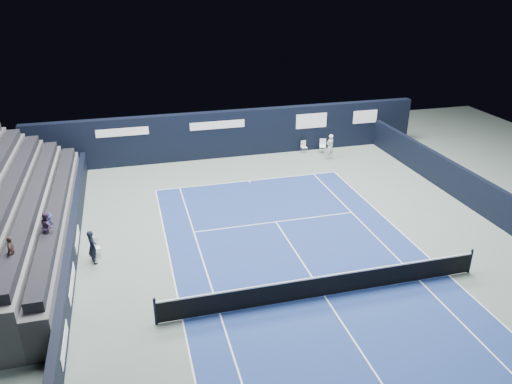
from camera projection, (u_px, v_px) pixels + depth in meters
ground at (307, 269)px, 20.98m from camera, size 48.00×48.00×0.00m
court_surface at (325, 296)px, 19.22m from camera, size 10.97×23.77×0.01m
enclosure_wall_right at (466, 187)px, 26.62m from camera, size 0.30×22.00×1.80m
folding_chair_back_a at (323, 143)px, 34.15m from camera, size 0.53×0.55×0.95m
folding_chair_back_b at (304, 146)px, 34.16m from camera, size 0.40×0.39×0.83m
line_judge_chair at (95, 246)px, 21.79m from camera, size 0.45×0.44×0.84m
line_judge at (92, 247)px, 21.11m from camera, size 0.54×0.66×1.54m
court_markings at (325, 296)px, 19.21m from camera, size 11.03×23.83×0.00m
tennis_net at (325, 285)px, 19.01m from camera, size 12.90×0.10×1.10m
back_sponsor_wall at (232, 133)px, 33.14m from camera, size 26.00×0.63×3.10m
side_barrier_left at (73, 240)px, 22.00m from camera, size 0.33×22.00×1.20m
tennis_player at (330, 147)px, 32.89m from camera, size 0.71×0.90×1.67m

